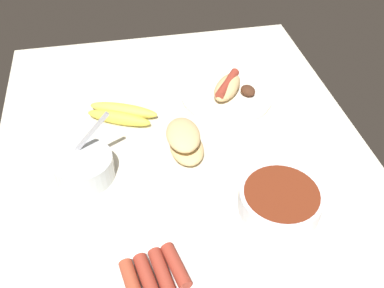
{
  "coord_description": "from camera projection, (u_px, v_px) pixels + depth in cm",
  "views": [
    {
      "loc": [
        -70.73,
        12.5,
        73.38
      ],
      "look_at": [
        2.72,
        -1.93,
        3.0
      ],
      "focal_mm": 40.55,
      "sensor_mm": 36.0,
      "label": 1
    }
  ],
  "objects": [
    {
      "name": "plate_sausages",
      "position": [
        155.0,
        278.0,
        0.79
      ],
      "size": [
        23.0,
        23.0,
        3.59
      ],
      "color": "white",
      "rests_on": "ground_plane"
    },
    {
      "name": "banana_bunch",
      "position": [
        121.0,
        114.0,
        1.13
      ],
      "size": [
        13.96,
        19.18,
        3.36
      ],
      "color": "gold",
      "rests_on": "ground_plane"
    },
    {
      "name": "bowl_coleslaw",
      "position": [
        84.0,
        166.0,
        0.97
      ],
      "size": [
        13.37,
        14.01,
        15.1
      ],
      "color": "silver",
      "rests_on": "ground_plane"
    },
    {
      "name": "bread_stack",
      "position": [
        186.0,
        141.0,
        1.03
      ],
      "size": [
        12.94,
        8.46,
        7.2
      ],
      "color": "#DBB77A",
      "rests_on": "ground_plane"
    },
    {
      "name": "plate_hotdog_assembled",
      "position": [
        228.0,
        92.0,
        1.2
      ],
      "size": [
        25.47,
        25.47,
        5.61
      ],
      "color": "white",
      "rests_on": "ground_plane"
    },
    {
      "name": "bowl_chili",
      "position": [
        280.0,
        200.0,
        0.91
      ],
      "size": [
        17.45,
        17.45,
        5.18
      ],
      "color": "white",
      "rests_on": "ground_plane"
    },
    {
      "name": "ground_plane",
      "position": [
        186.0,
        166.0,
        1.04
      ],
      "size": [
        120.0,
        90.0,
        3.0
      ],
      "primitive_type": "cube",
      "color": "silver"
    }
  ]
}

